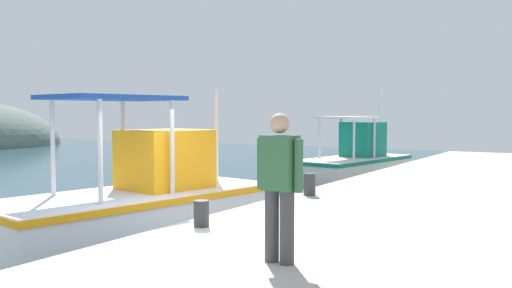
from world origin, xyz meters
The scene contains 5 objects.
fishing_boat_second centered at (0.99, 1.86, 0.73)m, with size 5.78×3.09×2.92m.
fishing_boat_third centered at (12.77, 2.21, 0.67)m, with size 5.55×2.85×3.35m.
fisherman_standing centered at (-1.42, -2.37, 1.70)m, with size 0.28×0.59×1.64m.
mooring_bollard_nearest centered at (-0.26, -0.45, 0.99)m, with size 0.22×0.22×0.38m, color #333338.
mooring_bollard_second centered at (3.35, -0.45, 1.02)m, with size 0.24×0.24×0.44m, color #333338.
Camera 1 is at (-6.85, -5.32, 2.46)m, focal length 40.05 mm.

